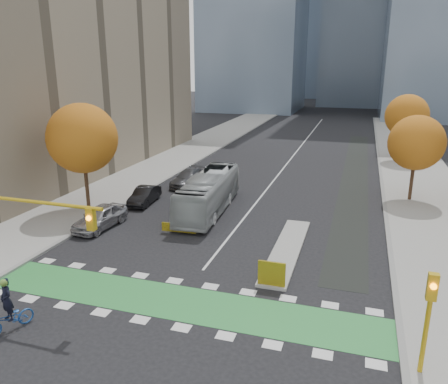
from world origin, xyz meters
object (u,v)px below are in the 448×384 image
Objects in this scene: hazard_board at (272,274)px; tree_east_far at (407,116)px; tree_east_near at (416,143)px; parked_car_b at (145,195)px; parked_car_c at (188,178)px; parked_car_a at (100,217)px; tree_west at (82,138)px; traffic_signal_west at (0,220)px; traffic_signal_east at (429,309)px; cyclist at (9,314)px; bus at (209,193)px.

tree_east_far is (8.50, 33.80, 4.44)m from hazard_board.
tree_east_near is 1.73× the size of parked_car_b.
parked_car_c is at bearing 72.35° from parked_car_b.
parked_car_c is (1.36, 6.04, 0.04)m from parked_car_b.
parked_car_c is at bearing 85.87° from parked_car_a.
tree_west is 13.25m from traffic_signal_west.
tree_east_far is at bearing 44.17° from parked_car_c.
parked_car_b is at bearing 141.31° from traffic_signal_east.
cyclist is 0.60× the size of parked_car_b.
tree_east_near is at bearing 22.62° from tree_west.
parked_car_c is (4.75, 8.84, -4.90)m from tree_west.
traffic_signal_west is 16.08m from bus.
tree_east_far is at bearing 88.21° from tree_east_near.
parked_car_b is (0.38, 5.83, -0.11)m from parked_car_a.
traffic_signal_west is at bearing -131.52° from tree_east_near.
parked_car_b is at bearing -99.52° from parked_car_c.
hazard_board is at bearing -52.74° from parked_car_c.
tree_east_near is 2.91× the size of cyclist.
parked_car_a is (-21.00, -13.03, -4.08)m from tree_east_near.
tree_west is at bearing -167.85° from bus.
tree_west reaches higher than bus.
traffic_signal_west reaches higher than parked_car_a.
hazard_board is 0.17× the size of tree_west.
hazard_board is 0.29× the size of parked_car_c.
tree_east_far is at bearing 46.70° from tree_west.
cyclist is 17.79m from parked_car_b.
parked_car_c is at bearing 124.07° from hazard_board.
bus is (-13.50, 15.09, -1.26)m from traffic_signal_east.
tree_west reaches higher than parked_car_b.
tree_west is at bearing 154.01° from hazard_board.
parked_car_c is at bearing 115.09° from cyclist.
parked_car_b is at bearing -160.75° from tree_east_near.
tree_east_far is 0.72× the size of bus.
traffic_signal_west is at bearing -79.32° from parked_car_a.
traffic_signal_west is (4.07, -12.51, -1.58)m from tree_west.
tree_east_near is 25.05m from parked_car_a.
parked_car_a is 12.00m from parked_car_c.
tree_west is 1.67× the size of parked_car_c.
tree_west reaches higher than parked_car_c.
tree_west reaches higher than cyclist.
traffic_signal_east reaches higher than parked_car_b.
hazard_board is at bearing 57.01° from cyclist.
parked_car_a is at bearing -98.70° from parked_car_b.
tree_east_far is 3.14× the size of cyclist.
parked_car_b is (3.38, 2.80, -4.94)m from tree_west.
tree_east_far reaches higher than parked_car_a.
traffic_signal_west reaches higher than hazard_board.
traffic_signal_west is at bearing -158.45° from hazard_board.
traffic_signal_west reaches higher than parked_car_c.
bus is 2.16× the size of parked_car_c.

